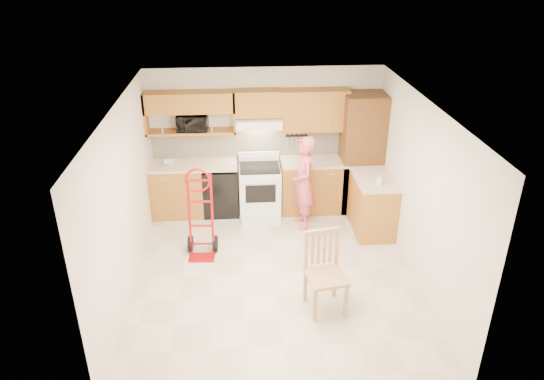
{
  "coord_description": "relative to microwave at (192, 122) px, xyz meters",
  "views": [
    {
      "loc": [
        -0.46,
        -6.05,
        4.29
      ],
      "look_at": [
        0.0,
        0.5,
        1.1
      ],
      "focal_mm": 33.31,
      "sensor_mm": 36.0,
      "label": 1
    }
  ],
  "objects": [
    {
      "name": "lower_cab_right",
      "position": [
        2.05,
        -0.14,
        -1.18
      ],
      "size": [
        1.14,
        0.6,
        0.9
      ],
      "primitive_type": "cube",
      "color": "#B2792B",
      "rests_on": "ground"
    },
    {
      "name": "knife_strip",
      "position": [
        1.77,
        0.12,
        -0.39
      ],
      "size": [
        0.4,
        0.05,
        0.29
      ],
      "primitive_type": null,
      "color": "black",
      "rests_on": "backsplash"
    },
    {
      "name": "upper_cab_center",
      "position": [
        1.1,
        0.0,
        0.31
      ],
      "size": [
        0.76,
        0.33,
        0.44
      ],
      "primitive_type": "cube",
      "color": "#B2792B",
      "rests_on": "wall_back"
    },
    {
      "name": "person",
      "position": [
        1.8,
        -0.74,
        -0.84
      ],
      "size": [
        0.44,
        0.62,
        1.59
      ],
      "primitive_type": "imported",
      "rotation": [
        0.0,
        0.0,
        -1.47
      ],
      "color": "#D3525F",
      "rests_on": "ground"
    },
    {
      "name": "wall_right",
      "position": [
        3.23,
        -2.08,
        -0.38
      ],
      "size": [
        0.02,
        4.5,
        2.5
      ],
      "primitive_type": "cube",
      "color": "white",
      "rests_on": "ground"
    },
    {
      "name": "upper_cab_left",
      "position": [
        -0.03,
        0.0,
        0.35
      ],
      "size": [
        1.5,
        0.33,
        0.34
      ],
      "primitive_type": "cube",
      "color": "#B2792B",
      "rests_on": "wall_back"
    },
    {
      "name": "dishwasher",
      "position": [
        0.42,
        -0.14,
        -1.21
      ],
      "size": [
        0.6,
        0.6,
        0.85
      ],
      "primitive_type": "cube",
      "color": "black",
      "rests_on": "ground"
    },
    {
      "name": "upper_cab_right",
      "position": [
        2.05,
        0.0,
        0.17
      ],
      "size": [
        1.14,
        0.33,
        0.7
      ],
      "primitive_type": "cube",
      "color": "#B2792B",
      "rests_on": "wall_back"
    },
    {
      "name": "upper_shelf_mw",
      "position": [
        -0.03,
        0.0,
        -0.16
      ],
      "size": [
        1.5,
        0.33,
        0.04
      ],
      "primitive_type": "cube",
      "color": "#B2792B",
      "rests_on": "wall_back"
    },
    {
      "name": "soap_bottle",
      "position": [
        2.92,
        -1.17,
        -0.6
      ],
      "size": [
        0.1,
        0.11,
        0.18
      ],
      "primitive_type": "imported",
      "rotation": [
        0.0,
        0.0,
        -0.39
      ],
      "color": "white",
      "rests_on": "countertop_return"
    },
    {
      "name": "countertop_left",
      "position": [
        -0.03,
        -0.13,
        -0.71
      ],
      "size": [
        1.5,
        0.63,
        0.04
      ],
      "primitive_type": "cube",
      "color": "beige",
      "rests_on": "lower_cab_left"
    },
    {
      "name": "countertop_right",
      "position": [
        2.05,
        -0.13,
        -0.71
      ],
      "size": [
        1.14,
        0.63,
        0.04
      ],
      "primitive_type": "cube",
      "color": "beige",
      "rests_on": "lower_cab_right"
    },
    {
      "name": "wall_front",
      "position": [
        1.22,
        -4.34,
        -0.38
      ],
      "size": [
        4.0,
        0.02,
        2.5
      ],
      "primitive_type": "cube",
      "color": "white",
      "rests_on": "ground"
    },
    {
      "name": "dining_chair",
      "position": [
        1.82,
        -2.91,
        -1.1
      ],
      "size": [
        0.56,
        0.6,
        1.07
      ],
      "primitive_type": null,
      "rotation": [
        0.0,
        0.0,
        0.17
      ],
      "color": "tan",
      "rests_on": "ground"
    },
    {
      "name": "backsplash",
      "position": [
        1.22,
        0.15,
        -0.43
      ],
      "size": [
        3.92,
        0.03,
        0.55
      ],
      "primitive_type": "cube",
      "color": "beige",
      "rests_on": "wall_back"
    },
    {
      "name": "wall_back",
      "position": [
        1.22,
        0.17,
        -0.38
      ],
      "size": [
        4.0,
        0.02,
        2.5
      ],
      "primitive_type": "cube",
      "color": "white",
      "rests_on": "ground"
    },
    {
      "name": "pantry_tall",
      "position": [
        2.87,
        -0.14,
        -0.58
      ],
      "size": [
        0.7,
        0.6,
        2.1
      ],
      "primitive_type": "cube",
      "color": "#5E3315",
      "rests_on": "ground"
    },
    {
      "name": "microwave",
      "position": [
        0.0,
        0.0,
        0.0
      ],
      "size": [
        0.52,
        0.37,
        0.28
      ],
      "primitive_type": "imported",
      "rotation": [
        0.0,
        0.0,
        -0.05
      ],
      "color": "black",
      "rests_on": "upper_shelf_mw"
    },
    {
      "name": "cab_return_right",
      "position": [
        2.92,
        -0.94,
        -1.18
      ],
      "size": [
        0.6,
        1.0,
        0.9
      ],
      "primitive_type": "cube",
      "color": "#B2792B",
      "rests_on": "ground"
    },
    {
      "name": "hand_truck",
      "position": [
        0.16,
        -1.52,
        -0.98
      ],
      "size": [
        0.54,
        0.49,
        1.3
      ],
      "primitive_type": null,
      "rotation": [
        0.0,
        0.0,
        -0.05
      ],
      "color": "#A40D10",
      "rests_on": "ground"
    },
    {
      "name": "countertop_return",
      "position": [
        2.92,
        -0.94,
        -0.71
      ],
      "size": [
        0.63,
        1.0,
        0.04
      ],
      "primitive_type": "cube",
      "color": "beige",
      "rests_on": "cab_return_right"
    },
    {
      "name": "lower_cab_left",
      "position": [
        -0.33,
        -0.14,
        -1.18
      ],
      "size": [
        0.9,
        0.6,
        0.9
      ],
      "primitive_type": "cube",
      "color": "#B2792B",
      "rests_on": "ground"
    },
    {
      "name": "ceiling",
      "position": [
        1.22,
        -2.08,
        0.88
      ],
      "size": [
        4.0,
        4.5,
        0.02
      ],
      "primitive_type": "cube",
      "color": "white",
      "rests_on": "ground"
    },
    {
      "name": "floor",
      "position": [
        1.22,
        -2.08,
        -1.64
      ],
      "size": [
        4.0,
        4.5,
        0.02
      ],
      "primitive_type": "cube",
      "color": "beige",
      "rests_on": "ground"
    },
    {
      "name": "range",
      "position": [
        1.1,
        -0.27,
        -1.11
      ],
      "size": [
        0.71,
        0.93,
        1.04
      ],
      "primitive_type": null,
      "color": "white",
      "rests_on": "ground"
    },
    {
      "name": "bowl",
      "position": [
        -0.41,
        -0.14,
        -0.66
      ],
      "size": [
        0.23,
        0.23,
        0.05
      ],
      "primitive_type": "imported",
      "rotation": [
        0.0,
        0.0,
        0.05
      ],
      "color": "white",
      "rests_on": "countertop_left"
    },
    {
      "name": "wall_left",
      "position": [
        -0.79,
        -2.08,
        -0.38
      ],
      "size": [
        0.02,
        4.5,
        2.5
      ],
      "primitive_type": "cube",
      "color": "white",
      "rests_on": "ground"
    },
    {
      "name": "range_hood",
      "position": [
        1.1,
        -0.06,
        -0.0
      ],
      "size": [
        0.76,
        0.46,
        0.14
      ],
      "primitive_type": "cube",
      "color": "white",
      "rests_on": "wall_back"
    }
  ]
}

